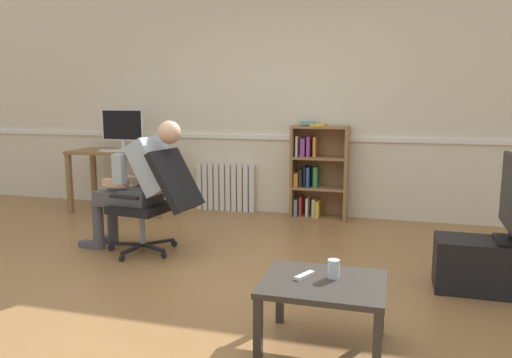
# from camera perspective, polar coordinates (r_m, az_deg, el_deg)

# --- Properties ---
(ground_plane) EXTENTS (18.00, 18.00, 0.00)m
(ground_plane) POSITION_cam_1_polar(r_m,az_deg,el_deg) (3.67, -6.07, -12.84)
(ground_plane) COLOR olive
(back_wall) EXTENTS (12.00, 0.13, 2.70)m
(back_wall) POSITION_cam_1_polar(r_m,az_deg,el_deg) (5.94, 3.44, 8.95)
(back_wall) COLOR beige
(back_wall) RESTS_ON ground_plane
(computer_desk) EXTENTS (1.26, 0.58, 0.76)m
(computer_desk) POSITION_cam_1_polar(r_m,az_deg,el_deg) (6.24, -15.18, 2.16)
(computer_desk) COLOR olive
(computer_desk) RESTS_ON ground_plane
(imac_monitor) EXTENTS (0.57, 0.14, 0.50)m
(imac_monitor) POSITION_cam_1_polar(r_m,az_deg,el_deg) (6.29, -15.19, 5.89)
(imac_monitor) COLOR silver
(imac_monitor) RESTS_ON computer_desk
(keyboard) EXTENTS (0.38, 0.12, 0.02)m
(keyboard) POSITION_cam_1_polar(r_m,az_deg,el_deg) (6.11, -15.97, 3.16)
(keyboard) COLOR white
(keyboard) RESTS_ON computer_desk
(computer_mouse) EXTENTS (0.06, 0.10, 0.03)m
(computer_mouse) POSITION_cam_1_polar(r_m,az_deg,el_deg) (5.96, -13.15, 3.18)
(computer_mouse) COLOR white
(computer_mouse) RESTS_ON computer_desk
(bookshelf) EXTENTS (0.65, 0.29, 1.12)m
(bookshelf) POSITION_cam_1_polar(r_m,az_deg,el_deg) (5.72, 6.96, 0.70)
(bookshelf) COLOR olive
(bookshelf) RESTS_ON ground_plane
(radiator) EXTENTS (0.74, 0.08, 0.58)m
(radiator) POSITION_cam_1_polar(r_m,az_deg,el_deg) (6.13, -3.53, -0.96)
(radiator) COLOR white
(radiator) RESTS_ON ground_plane
(office_chair) EXTENTS (0.88, 0.62, 0.95)m
(office_chair) POSITION_cam_1_polar(r_m,az_deg,el_deg) (4.44, -11.42, -2.10)
(office_chair) COLOR black
(office_chair) RESTS_ON ground_plane
(person_seated) EXTENTS (1.06, 0.44, 1.20)m
(person_seated) POSITION_cam_1_polar(r_m,az_deg,el_deg) (4.52, -13.37, -0.32)
(person_seated) COLOR #4C4C51
(person_seated) RESTS_ON ground_plane
(tv_stand) EXTENTS (1.00, 0.37, 0.38)m
(tv_stand) POSITION_cam_1_polar(r_m,az_deg,el_deg) (3.99, 27.17, -9.12)
(tv_stand) COLOR black
(tv_stand) RESTS_ON ground_plane
(coffee_table) EXTENTS (0.67, 0.56, 0.39)m
(coffee_table) POSITION_cam_1_polar(r_m,az_deg,el_deg) (2.80, 7.82, -12.62)
(coffee_table) COLOR #332D28
(coffee_table) RESTS_ON ground_plane
(drinking_glass) EXTENTS (0.07, 0.07, 0.11)m
(drinking_glass) POSITION_cam_1_polar(r_m,az_deg,el_deg) (2.81, 8.96, -10.23)
(drinking_glass) COLOR silver
(drinking_glass) RESTS_ON coffee_table
(spare_remote) EXTENTS (0.10, 0.15, 0.02)m
(spare_remote) POSITION_cam_1_polar(r_m,az_deg,el_deg) (2.82, 5.66, -11.03)
(spare_remote) COLOR white
(spare_remote) RESTS_ON coffee_table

